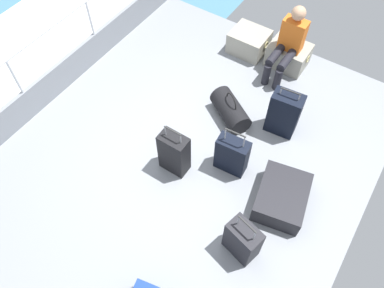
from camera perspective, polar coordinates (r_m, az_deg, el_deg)
The scene contains 13 objects.
ground_plane at distance 4.99m, azimuth -0.24°, elevation -1.14°, with size 4.40×5.20×0.06m, color gray.
gunwale_port at distance 5.85m, azimuth -18.56°, elevation 10.13°, with size 0.06×5.20×0.45m, color gray.
railing_port at distance 5.49m, azimuth -20.12°, elevation 14.16°, with size 0.04×4.20×1.02m.
sea_wake at distance 7.18m, azimuth -25.41°, elevation 10.89°, with size 12.00×12.00×0.01m.
cargo_crate_0 at distance 6.20m, azimuth 8.58°, elevation 15.01°, with size 0.59×0.49×0.34m.
cargo_crate_1 at distance 6.08m, azimuth 14.29°, elevation 12.86°, with size 0.62×0.46×0.35m.
passenger_seated at distance 5.71m, azimuth 14.30°, elevation 14.59°, with size 0.34×0.66×1.05m.
suitcase_0 at distance 4.63m, azimuth 6.02°, elevation -1.65°, with size 0.41×0.23×0.74m.
suitcase_1 at distance 4.16m, azimuth 7.61°, elevation -14.17°, with size 0.41×0.31×0.70m.
suitcase_2 at distance 4.58m, azimuth -2.70°, elevation -1.37°, with size 0.35×0.22×0.77m.
suitcase_3 at distance 4.59m, azimuth 13.35°, elevation -7.77°, with size 0.69×0.81×0.28m.
suitcase_5 at distance 5.06m, azimuth 13.68°, elevation 4.49°, with size 0.42×0.28×0.76m.
duffel_bag at distance 5.20m, azimuth 5.79°, elevation 5.11°, with size 0.71×0.61×0.45m.
Camera 1 is at (1.53, -2.28, 4.14)m, focal length 35.43 mm.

